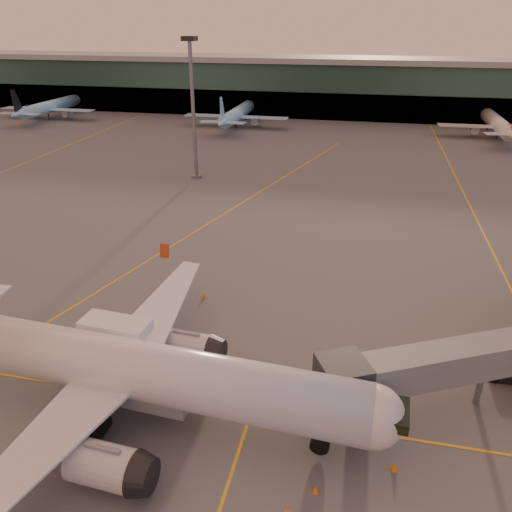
# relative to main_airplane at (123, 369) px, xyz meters

# --- Properties ---
(ground) EXTENTS (600.00, 600.00, 0.00)m
(ground) POSITION_rel_main_airplane_xyz_m (4.61, -3.16, -4.20)
(ground) COLOR #4C4F54
(ground) RESTS_ON ground
(taxi_markings) EXTENTS (100.12, 173.00, 0.01)m
(taxi_markings) POSITION_rel_main_airplane_xyz_m (-2.71, 41.33, -4.20)
(taxi_markings) COLOR orange
(taxi_markings) RESTS_ON ground
(terminal) EXTENTS (400.00, 20.00, 17.60)m
(terminal) POSITION_rel_main_airplane_xyz_m (4.61, 138.63, 4.56)
(terminal) COLOR #19382D
(terminal) RESTS_ON ground
(mast_west_near) EXTENTS (2.40, 2.40, 25.60)m
(mast_west_near) POSITION_rel_main_airplane_xyz_m (-15.39, 62.84, 10.66)
(mast_west_near) COLOR slate
(mast_west_near) RESTS_ON ground
(distant_aircraft_row) EXTENTS (350.00, 34.00, 13.00)m
(distant_aircraft_row) POSITION_rel_main_airplane_xyz_m (15.44, 114.84, -4.20)
(distant_aircraft_row) COLOR #98D4FE
(distant_aircraft_row) RESTS_ON ground
(main_airplane) EXTENTS (42.87, 38.64, 12.94)m
(main_airplane) POSITION_rel_main_airplane_xyz_m (0.00, 0.00, 0.00)
(main_airplane) COLOR silver
(main_airplane) RESTS_ON ground
(jet_bridge) EXTENTS (26.60, 15.52, 6.24)m
(jet_bridge) POSITION_rel_main_airplane_xyz_m (28.68, 7.78, 0.21)
(jet_bridge) COLOR slate
(jet_bridge) RESTS_ON ground
(catering_truck) EXTENTS (6.28, 3.18, 4.73)m
(catering_truck) POSITION_rel_main_airplane_xyz_m (-3.20, 5.31, -1.51)
(catering_truck) COLOR #AD181F
(catering_truck) RESTS_ON ground
(pushback_tug) EXTENTS (3.11, 1.79, 1.56)m
(pushback_tug) POSITION_rel_main_airplane_xyz_m (30.36, 10.80, -3.57)
(pushback_tug) COLOR black
(pushback_tug) RESTS_ON ground
(cone_nose) EXTENTS (0.49, 0.49, 0.62)m
(cone_nose) POSITION_rel_main_airplane_xyz_m (20.57, -1.30, -3.90)
(cone_nose) COLOR orange
(cone_nose) RESTS_ON ground
(cone_wing_left) EXTENTS (0.49, 0.49, 0.62)m
(cone_wing_left) POSITION_rel_main_airplane_xyz_m (0.40, 18.44, -3.90)
(cone_wing_left) COLOR orange
(cone_wing_left) RESTS_ON ground
(cone_fwd) EXTENTS (0.41, 0.41, 0.53)m
(cone_fwd) POSITION_rel_main_airplane_xyz_m (15.45, -4.29, -3.95)
(cone_fwd) COLOR orange
(cone_fwd) RESTS_ON ground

